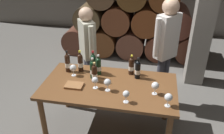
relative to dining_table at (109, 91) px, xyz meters
The scene contains 21 objects.
ground_plane 0.67m from the dining_table, ahead, with size 14.00×14.00×0.00m, color #66635E.
barrel_stack 2.60m from the dining_table, 90.00° to the left, with size 3.12×0.90×1.69m.
stone_pillar 2.16m from the dining_table, 50.91° to the left, with size 0.32×0.32×2.60m, color gray.
dining_table is the anchor object (origin of this frame).
wine_bottle_0 0.35m from the dining_table, 151.83° to the left, with size 0.07×0.07×0.29m.
wine_bottle_1 0.46m from the dining_table, 53.66° to the left, with size 0.07×0.07×0.28m.
wine_bottle_2 0.47m from the dining_table, 35.50° to the left, with size 0.07×0.07×0.30m.
wine_bottle_3 0.71m from the dining_table, 159.77° to the left, with size 0.07×0.07×0.31m.
wine_bottle_4 0.46m from the dining_table, 134.15° to the left, with size 0.07×0.07×0.32m.
wine_bottle_5 0.29m from the dining_table, 166.05° to the left, with size 0.07×0.07×0.28m.
wine_bottle_6 0.58m from the dining_table, 148.86° to the left, with size 0.07×0.07×0.31m.
wine_bottle_7 0.37m from the dining_table, 129.37° to the left, with size 0.07×0.07×0.29m.
wine_glass_0 0.62m from the dining_table, ahead, with size 0.09×0.09×0.16m.
wine_glass_1 0.81m from the dining_table, 22.04° to the right, with size 0.09×0.09×0.16m.
wine_glass_2 0.45m from the dining_table, 50.06° to the right, with size 0.08×0.08×0.15m.
wine_glass_3 0.57m from the dining_table, 165.35° to the left, with size 0.09×0.09×0.16m.
wine_glass_4 0.27m from the dining_table, 146.31° to the right, with size 0.08×0.08×0.15m.
wine_glass_5 0.24m from the dining_table, 86.51° to the right, with size 0.09×0.09×0.16m.
tasting_notebook 0.45m from the dining_table, 164.21° to the right, with size 0.22×0.16×0.03m, color #936038.
sommelier_presenting 1.08m from the dining_table, 47.48° to the left, with size 0.36×0.39×1.72m.
taster_seated_left 0.90m from the dining_table, 123.87° to the left, with size 0.33×0.42×1.54m.
Camera 1 is at (0.51, -2.43, 2.40)m, focal length 37.44 mm.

